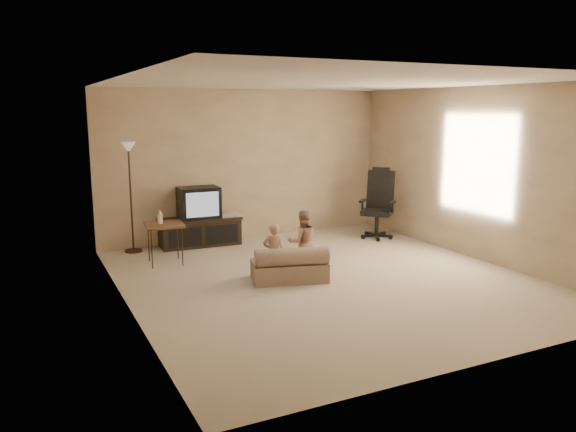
% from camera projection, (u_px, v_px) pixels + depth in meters
% --- Properties ---
extents(floor, '(5.50, 5.50, 0.00)m').
position_uv_depth(floor, '(325.00, 279.00, 7.29)').
color(floor, beige).
rests_on(floor, ground).
extents(room_shell, '(5.50, 5.50, 5.50)m').
position_uv_depth(room_shell, '(327.00, 162.00, 7.01)').
color(room_shell, silver).
rests_on(room_shell, floor).
extents(tv_stand, '(1.34, 0.53, 0.95)m').
position_uv_depth(tv_stand, '(200.00, 221.00, 9.03)').
color(tv_stand, black).
rests_on(tv_stand, floor).
extents(office_chair, '(0.78, 0.78, 1.20)m').
position_uv_depth(office_chair, '(378.00, 213.00, 9.59)').
color(office_chair, black).
rests_on(office_chair, floor).
extents(side_table, '(0.58, 0.58, 0.78)m').
position_uv_depth(side_table, '(164.00, 225.00, 7.92)').
color(side_table, brown).
rests_on(side_table, floor).
extents(floor_lamp, '(0.26, 0.26, 1.69)m').
position_uv_depth(floor_lamp, '(130.00, 173.00, 8.47)').
color(floor_lamp, '#312216').
rests_on(floor_lamp, floor).
extents(child_sofa, '(1.05, 0.77, 0.46)m').
position_uv_depth(child_sofa, '(290.00, 267.00, 7.17)').
color(child_sofa, gray).
rests_on(child_sofa, floor).
extents(toddler_left, '(0.33, 0.28, 0.76)m').
position_uv_depth(toddler_left, '(274.00, 253.00, 7.12)').
color(toddler_left, tan).
rests_on(toddler_left, floor).
extents(toddler_right, '(0.45, 0.31, 0.85)m').
position_uv_depth(toddler_right, '(303.00, 242.00, 7.50)').
color(toddler_right, tan).
rests_on(toddler_right, floor).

